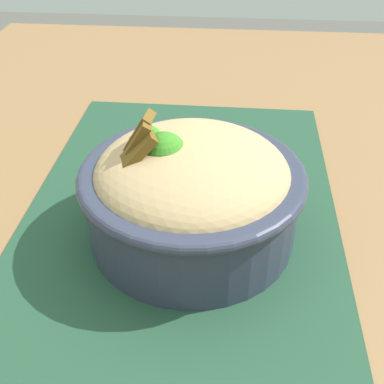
{
  "coord_description": "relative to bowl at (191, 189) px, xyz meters",
  "views": [
    {
      "loc": [
        -0.43,
        -0.07,
        1.03
      ],
      "look_at": [
        -0.07,
        -0.04,
        0.76
      ],
      "focal_mm": 46.28,
      "sensor_mm": 36.0,
      "label": 1
    }
  ],
  "objects": [
    {
      "name": "bowl",
      "position": [
        0.0,
        0.0,
        0.0
      ],
      "size": [
        0.25,
        0.25,
        0.13
      ],
      "color": "#2D3347",
      "rests_on": "placemat"
    },
    {
      "name": "fork",
      "position": [
        0.16,
        0.01,
        -0.05
      ],
      "size": [
        0.02,
        0.13,
        0.0
      ],
      "color": "#B5B5B5",
      "rests_on": "placemat"
    },
    {
      "name": "table",
      "position": [
        0.07,
        0.04,
        -0.13
      ],
      "size": [
        1.12,
        0.77,
        0.71
      ],
      "color": "olive",
      "rests_on": "ground_plane"
    },
    {
      "name": "placemat",
      "position": [
        0.05,
        0.01,
        -0.05
      ],
      "size": [
        0.46,
        0.32,
        0.0
      ],
      "primitive_type": "cube",
      "rotation": [
        0.0,
        0.0,
        -0.01
      ],
      "color": "#1E422D",
      "rests_on": "table"
    }
  ]
}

